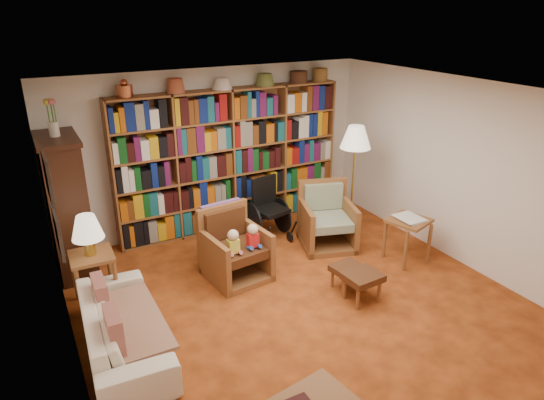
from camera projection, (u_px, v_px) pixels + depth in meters
floor at (296, 298)px, 5.94m from camera, size 5.00×5.00×0.00m
ceiling at (300, 93)px, 5.00m from camera, size 5.00×5.00×0.00m
wall_back at (215, 150)px, 7.51m from camera, size 5.00×0.00×5.00m
wall_front at (480, 324)px, 3.43m from camera, size 5.00×0.00×5.00m
wall_left at (61, 255)px, 4.38m from camera, size 0.00×5.00×5.00m
wall_right at (456, 171)px, 6.57m from camera, size 0.00×5.00×5.00m
bookshelf at (231, 156)px, 7.49m from camera, size 3.60×0.30×2.42m
curio_cabinet at (67, 205)px, 6.23m from camera, size 0.50×0.95×2.40m
framed_pictures at (53, 205)px, 4.49m from camera, size 0.03×0.52×0.97m
sofa at (123, 327)px, 4.98m from camera, size 1.90×0.83×0.55m
sofa_throw at (127, 323)px, 4.99m from camera, size 0.70×1.29×0.04m
cushion_left at (101, 299)px, 5.14m from camera, size 0.12×0.38×0.38m
cushion_right at (115, 336)px, 4.57m from camera, size 0.14×0.41×0.41m
side_table_lamp at (93, 266)px, 5.66m from camera, size 0.50×0.50×0.66m
table_lamp at (87, 229)px, 5.48m from camera, size 0.36×0.36×0.49m
armchair_leather at (233, 248)px, 6.35m from camera, size 0.82×0.86×0.94m
armchair_sage at (324, 221)px, 7.19m from camera, size 0.98×0.98×0.93m
wheelchair at (268, 210)px, 7.43m from camera, size 0.53×0.73×0.92m
floor_lamp at (356, 142)px, 7.10m from camera, size 0.45×0.45×1.71m
side_table_papers at (408, 227)px, 6.64m from camera, size 0.63×0.63×0.66m
footstool_a at (348, 270)px, 6.06m from camera, size 0.42×0.37×0.32m
footstool_b at (363, 279)px, 5.80m from camera, size 0.45×0.39×0.37m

